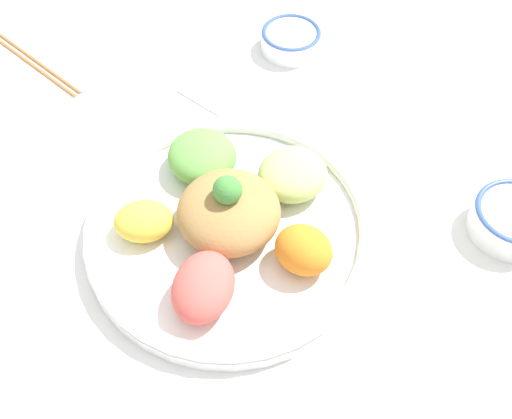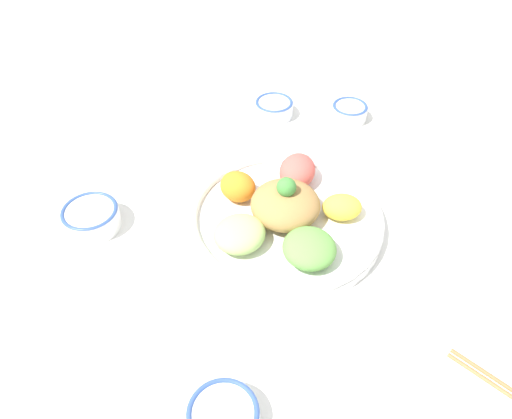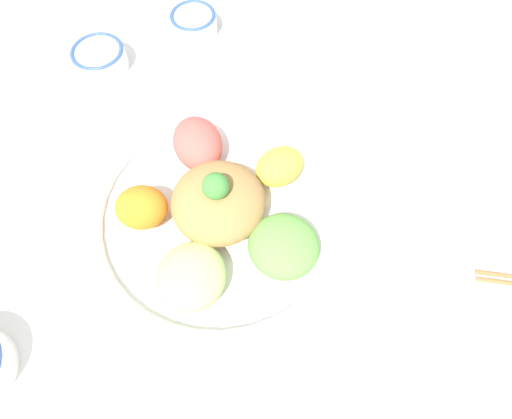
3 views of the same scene
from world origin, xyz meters
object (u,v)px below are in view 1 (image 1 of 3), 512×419
object	(u,v)px
salad_platter	(230,222)
chopsticks_pair_near	(30,59)
sauce_bowl_dark	(291,39)
serving_spoon_main	(179,88)

from	to	relation	value
salad_platter	chopsticks_pair_near	size ratio (longest dim) A/B	1.69
salad_platter	chopsticks_pair_near	distance (m)	0.48
chopsticks_pair_near	sauce_bowl_dark	bearing A→B (deg)	45.62
salad_platter	sauce_bowl_dark	world-z (taller)	salad_platter
serving_spoon_main	salad_platter	bearing A→B (deg)	-32.93
sauce_bowl_dark	serving_spoon_main	world-z (taller)	sauce_bowl_dark
sauce_bowl_dark	serving_spoon_main	xyz separation A→B (m)	(-0.12, 0.16, -0.02)
sauce_bowl_dark	salad_platter	bearing A→B (deg)	174.88
sauce_bowl_dark	serving_spoon_main	bearing A→B (deg)	127.22
sauce_bowl_dark	chopsticks_pair_near	xyz separation A→B (m)	(-0.09, 0.41, -0.02)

